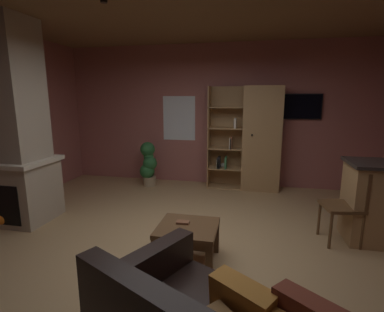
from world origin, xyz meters
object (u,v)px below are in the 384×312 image
stone_fireplace (12,134)px  bookshelf_cabinet (256,140)px  wall_mounted_tv (298,107)px  dining_chair (349,201)px  potted_floor_plant (148,164)px  coffee_table (188,233)px  table_book_0 (183,222)px

stone_fireplace → bookshelf_cabinet: (3.36, 2.19, -0.29)m
stone_fireplace → wall_mounted_tv: 4.76m
dining_chair → potted_floor_plant: dining_chair is taller
potted_floor_plant → wall_mounted_tv: 3.10m
coffee_table → table_book_0: (-0.06, 0.05, 0.10)m
table_book_0 → dining_chair: size_ratio=0.15×
bookshelf_cabinet → wall_mounted_tv: 0.99m
dining_chair → potted_floor_plant: size_ratio=1.03×
table_book_0 → stone_fireplace: bearing=168.2°
wall_mounted_tv → potted_floor_plant: bearing=-171.2°
coffee_table → bookshelf_cabinet: bearing=75.4°
potted_floor_plant → wall_mounted_tv: (2.85, 0.44, 1.14)m
wall_mounted_tv → bookshelf_cabinet: bearing=-164.2°
table_book_0 → potted_floor_plant: (-1.32, 2.49, 0.04)m
table_book_0 → potted_floor_plant: size_ratio=0.15×
table_book_0 → wall_mounted_tv: bearing=62.4°
dining_chair → wall_mounted_tv: (-0.35, 2.16, 1.07)m
dining_chair → potted_floor_plant: bearing=151.7°
coffee_table → table_book_0: size_ratio=4.63×
table_book_0 → bookshelf_cabinet: bearing=73.9°
stone_fireplace → dining_chair: 4.52m
bookshelf_cabinet → wall_mounted_tv: size_ratio=2.34×
dining_chair → potted_floor_plant: 3.64m
stone_fireplace → dining_chair: (4.46, 0.23, -0.74)m
bookshelf_cabinet → coffee_table: 2.94m
dining_chair → wall_mounted_tv: size_ratio=1.09×
bookshelf_cabinet → dining_chair: bookshelf_cabinet is taller
potted_floor_plant → coffee_table: bearing=-61.5°
dining_chair → coffee_table: bearing=-155.7°
table_book_0 → dining_chair: (1.88, 0.77, 0.10)m
coffee_table → potted_floor_plant: bearing=118.5°
stone_fireplace → coffee_table: 2.86m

